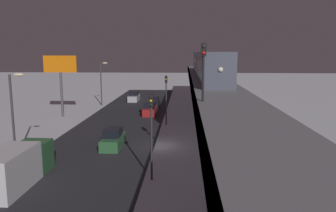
% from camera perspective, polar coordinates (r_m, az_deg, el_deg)
% --- Properties ---
extents(ground_plane, '(240.00, 240.00, 0.00)m').
position_cam_1_polar(ground_plane, '(33.32, -1.92, -6.96)').
color(ground_plane, silver).
extents(avenue_asphalt, '(11.00, 99.41, 0.01)m').
position_cam_1_polar(avenue_asphalt, '(34.27, -11.59, -6.67)').
color(avenue_asphalt, '#28282D').
rests_on(avenue_asphalt, ground_plane).
extents(elevated_railway, '(5.00, 99.41, 5.98)m').
position_cam_1_polar(elevated_railway, '(32.28, 8.34, 1.77)').
color(elevated_railway, slate).
rests_on(elevated_railway, ground_plane).
extents(subway_train, '(2.94, 36.87, 3.40)m').
position_cam_1_polar(subway_train, '(47.54, 6.79, 7.36)').
color(subway_train, '#4C5160').
rests_on(subway_train, elevated_railway).
extents(rail_signal, '(0.36, 0.41, 4.00)m').
position_cam_1_polar(rail_signal, '(22.59, 6.19, 7.68)').
color(rail_signal, black).
rests_on(rail_signal, elevated_railway).
extents(sedan_red, '(1.91, 4.14, 1.97)m').
position_cam_1_polar(sedan_red, '(49.53, -3.21, -0.63)').
color(sedan_red, '#A51E1E').
rests_on(sedan_red, ground_plane).
extents(sedan_silver, '(1.80, 4.58, 1.97)m').
position_cam_1_polar(sedan_silver, '(63.96, -5.96, 1.60)').
color(sedan_silver, '#B2B2B7').
rests_on(sedan_silver, ground_plane).
extents(sedan_black, '(1.80, 4.65, 1.97)m').
position_cam_1_polar(sedan_black, '(56.08, -2.48, 0.56)').
color(sedan_black, black).
rests_on(sedan_black, ground_plane).
extents(sedan_green, '(1.80, 4.34, 1.97)m').
position_cam_1_polar(sedan_green, '(33.12, -9.56, -5.75)').
color(sedan_green, '#2D6038').
rests_on(sedan_green, ground_plane).
extents(box_truck, '(2.40, 7.40, 2.80)m').
position_cam_1_polar(box_truck, '(25.92, -24.91, -9.53)').
color(box_truck, '#2D6038').
rests_on(box_truck, ground_plane).
extents(traffic_light_near, '(0.32, 0.44, 6.40)m').
position_cam_1_polar(traffic_light_near, '(23.65, -2.93, -3.25)').
color(traffic_light_near, '#2D2D2D').
rests_on(traffic_light_near, ground_plane).
extents(traffic_light_mid, '(0.32, 0.44, 6.40)m').
position_cam_1_polar(traffic_light_mid, '(42.03, -0.32, 2.30)').
color(traffic_light_mid, '#2D2D2D').
rests_on(traffic_light_mid, ground_plane).
extents(commercial_billboard, '(4.80, 0.36, 8.90)m').
position_cam_1_polar(commercial_billboard, '(49.74, -18.25, 5.97)').
color(commercial_billboard, '#4C4C51').
rests_on(commercial_billboard, ground_plane).
extents(street_lamp_near, '(1.35, 0.44, 7.65)m').
position_cam_1_polar(street_lamp_near, '(30.90, -25.22, 0.01)').
color(street_lamp_near, '#38383D').
rests_on(street_lamp_near, ground_plane).
extents(street_lamp_far, '(1.35, 0.44, 7.65)m').
position_cam_1_polar(street_lamp_far, '(58.87, -11.41, 4.74)').
color(street_lamp_far, '#38383D').
rests_on(street_lamp_far, ground_plane).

